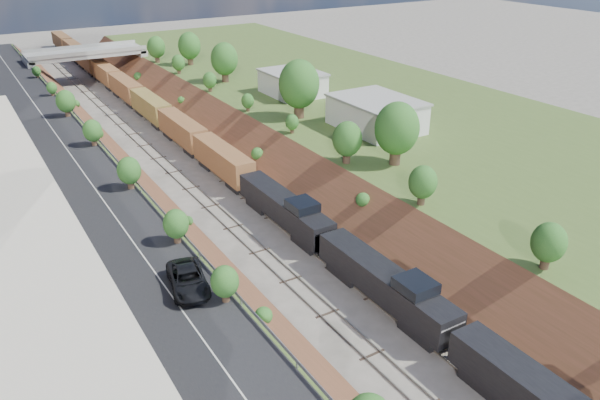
{
  "coord_description": "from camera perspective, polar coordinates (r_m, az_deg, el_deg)",
  "views": [
    {
      "loc": [
        -26.56,
        -9.76,
        30.75
      ],
      "look_at": [
        0.93,
        35.36,
        6.0
      ],
      "focal_mm": 35.0,
      "sensor_mm": 36.0,
      "label": 1
    }
  ],
  "objects": [
    {
      "name": "road",
      "position": [
        75.16,
        -20.97,
        3.38
      ],
      "size": [
        8.0,
        180.0,
        0.1
      ],
      "primitive_type": "cube",
      "color": "black",
      "rests_on": "platform_left"
    },
    {
      "name": "tree_left_crest",
      "position": [
        40.81,
        -4.11,
        -10.49
      ],
      "size": [
        2.45,
        2.45,
        3.55
      ],
      "color": "#473323",
      "rests_on": "platform_left"
    },
    {
      "name": "overpass",
      "position": [
        136.87,
        -20.1,
        12.75
      ],
      "size": [
        24.5,
        8.3,
        7.4
      ],
      "color": "gray",
      "rests_on": "ground"
    },
    {
      "name": "freight_train",
      "position": [
        105.44,
        -14.29,
        8.77
      ],
      "size": [
        2.8,
        173.28,
        4.55
      ],
      "color": "black",
      "rests_on": "ground"
    },
    {
      "name": "suv",
      "position": [
        46.55,
        -10.86,
        -7.63
      ],
      "size": [
        3.89,
        6.4,
        1.66
      ],
      "primitive_type": "imported",
      "rotation": [
        0.0,
        0.0,
        -0.2
      ],
      "color": "black",
      "rests_on": "road"
    },
    {
      "name": "embankment_left",
      "position": [
        77.8,
        -17.2,
        0.63
      ],
      "size": [
        10.0,
        180.0,
        10.0
      ],
      "primitive_type": "cube",
      "rotation": [
        0.0,
        0.79,
        0.0
      ],
      "color": "brown",
      "rests_on": "ground"
    },
    {
      "name": "platform_right",
      "position": [
        95.98,
        8.81,
        7.68
      ],
      "size": [
        44.0,
        180.0,
        5.0
      ],
      "primitive_type": "cube",
      "color": "#435C25",
      "rests_on": "ground"
    },
    {
      "name": "rail_left_track",
      "position": [
        79.87,
        -11.44,
        2.0
      ],
      "size": [
        1.58,
        180.0,
        0.18
      ],
      "primitive_type": "cube",
      "color": "gray",
      "rests_on": "ground"
    },
    {
      "name": "tree_right_large",
      "position": [
        69.5,
        9.44,
        6.85
      ],
      "size": [
        5.25,
        5.25,
        7.61
      ],
      "color": "#473323",
      "rests_on": "platform_right"
    },
    {
      "name": "rail_right_track",
      "position": [
        81.59,
        -8.04,
        2.77
      ],
      "size": [
        1.58,
        180.0,
        0.18
      ],
      "primitive_type": "cube",
      "color": "gray",
      "rests_on": "ground"
    },
    {
      "name": "white_building_far",
      "position": [
        100.22,
        -0.73,
        11.27
      ],
      "size": [
        8.0,
        10.0,
        3.6
      ],
      "primitive_type": "cube",
      "color": "silver",
      "rests_on": "platform_right"
    },
    {
      "name": "guardrail",
      "position": [
        75.52,
        -17.98,
        4.35
      ],
      "size": [
        0.1,
        171.0,
        0.7
      ],
      "color": "#99999E",
      "rests_on": "platform_left"
    },
    {
      "name": "embankment_right",
      "position": [
        84.98,
        -2.85,
        3.85
      ],
      "size": [
        10.0,
        180.0,
        10.0
      ],
      "primitive_type": "cube",
      "rotation": [
        0.0,
        0.79,
        0.0
      ],
      "color": "brown",
      "rests_on": "ground"
    },
    {
      "name": "white_building_near",
      "position": [
        82.97,
        7.43,
        8.25
      ],
      "size": [
        9.0,
        12.0,
        4.0
      ],
      "primitive_type": "cube",
      "color": "silver",
      "rests_on": "platform_right"
    }
  ]
}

